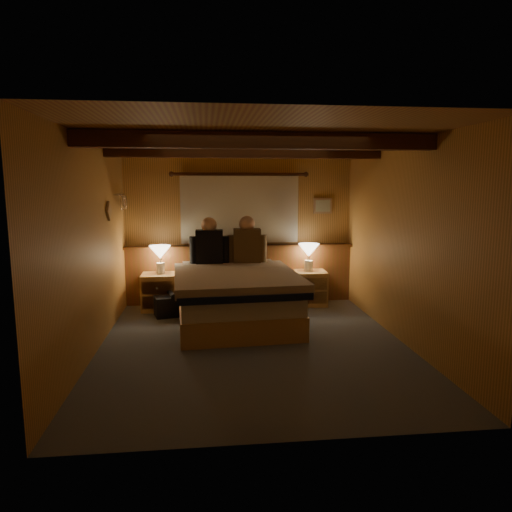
{
  "coord_description": "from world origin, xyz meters",
  "views": [
    {
      "loc": [
        -0.54,
        -5.17,
        1.87
      ],
      "look_at": [
        0.08,
        0.4,
        1.01
      ],
      "focal_mm": 32.0,
      "sensor_mm": 36.0,
      "label": 1
    }
  ],
  "objects": [
    {
      "name": "floor",
      "position": [
        0.0,
        0.0,
        0.0
      ],
      "size": [
        4.2,
        4.2,
        0.0
      ],
      "primitive_type": "plane",
      "color": "#4F545D",
      "rests_on": "ground"
    },
    {
      "name": "ceiling",
      "position": [
        0.0,
        0.0,
        2.4
      ],
      "size": [
        4.2,
        4.2,
        0.0
      ],
      "primitive_type": "plane",
      "rotation": [
        3.14,
        0.0,
        0.0
      ],
      "color": "#B58D44",
      "rests_on": "wall_back"
    },
    {
      "name": "wall_back",
      "position": [
        0.0,
        2.1,
        1.2
      ],
      "size": [
        3.6,
        0.0,
        3.6
      ],
      "primitive_type": "plane",
      "rotation": [
        1.57,
        0.0,
        0.0
      ],
      "color": "#D2954B",
      "rests_on": "floor"
    },
    {
      "name": "wall_left",
      "position": [
        -1.8,
        0.0,
        1.2
      ],
      "size": [
        0.0,
        4.2,
        4.2
      ],
      "primitive_type": "plane",
      "rotation": [
        1.57,
        0.0,
        1.57
      ],
      "color": "#D2954B",
      "rests_on": "floor"
    },
    {
      "name": "wall_right",
      "position": [
        1.8,
        0.0,
        1.2
      ],
      "size": [
        0.0,
        4.2,
        4.2
      ],
      "primitive_type": "plane",
      "rotation": [
        1.57,
        0.0,
        -1.57
      ],
      "color": "#D2954B",
      "rests_on": "floor"
    },
    {
      "name": "wall_front",
      "position": [
        0.0,
        -2.1,
        1.2
      ],
      "size": [
        3.6,
        0.0,
        3.6
      ],
      "primitive_type": "plane",
      "rotation": [
        -1.57,
        0.0,
        0.0
      ],
      "color": "#D2954B",
      "rests_on": "floor"
    },
    {
      "name": "wainscot",
      "position": [
        0.0,
        2.04,
        0.49
      ],
      "size": [
        3.6,
        0.23,
        0.94
      ],
      "color": "brown",
      "rests_on": "wall_back"
    },
    {
      "name": "curtain_window",
      "position": [
        0.0,
        2.03,
        1.52
      ],
      "size": [
        2.18,
        0.09,
        1.11
      ],
      "color": "#452511",
      "rests_on": "wall_back"
    },
    {
      "name": "ceiling_beams",
      "position": [
        0.0,
        0.15,
        2.31
      ],
      "size": [
        3.6,
        1.65,
        0.16
      ],
      "color": "#452511",
      "rests_on": "ceiling"
    },
    {
      "name": "coat_rail",
      "position": [
        -1.72,
        1.58,
        1.67
      ],
      "size": [
        0.05,
        0.55,
        0.24
      ],
      "color": "silver",
      "rests_on": "wall_left"
    },
    {
      "name": "framed_print",
      "position": [
        1.35,
        2.08,
        1.55
      ],
      "size": [
        0.3,
        0.04,
        0.25
      ],
      "color": "tan",
      "rests_on": "wall_back"
    },
    {
      "name": "bed",
      "position": [
        -0.15,
        0.94,
        0.37
      ],
      "size": [
        1.74,
        2.18,
        0.71
      ],
      "rotation": [
        0.0,
        0.0,
        0.06
      ],
      "color": "tan",
      "rests_on": "floor"
    },
    {
      "name": "nightstand_left",
      "position": [
        -1.27,
        1.72,
        0.28
      ],
      "size": [
        0.51,
        0.46,
        0.55
      ],
      "rotation": [
        0.0,
        0.0,
        0.01
      ],
      "color": "tan",
      "rests_on": "floor"
    },
    {
      "name": "nightstand_right",
      "position": [
        1.09,
        1.75,
        0.27
      ],
      "size": [
        0.51,
        0.46,
        0.54
      ],
      "rotation": [
        0.0,
        0.0,
        -0.05
      ],
      "color": "tan",
      "rests_on": "floor"
    },
    {
      "name": "lamp_left",
      "position": [
        -1.23,
        1.77,
        0.85
      ],
      "size": [
        0.33,
        0.33,
        0.42
      ],
      "color": "white",
      "rests_on": "nightstand_left"
    },
    {
      "name": "lamp_right",
      "position": [
        1.07,
        1.8,
        0.84
      ],
      "size": [
        0.33,
        0.33,
        0.43
      ],
      "color": "white",
      "rests_on": "nightstand_right"
    },
    {
      "name": "person_left",
      "position": [
        -0.49,
        1.68,
        1.0
      ],
      "size": [
        0.59,
        0.24,
        0.72
      ],
      "rotation": [
        0.0,
        0.0,
        -0.01
      ],
      "color": "black",
      "rests_on": "bed"
    },
    {
      "name": "person_right",
      "position": [
        0.08,
        1.71,
        1.0
      ],
      "size": [
        0.61,
        0.26,
        0.74
      ],
      "rotation": [
        0.0,
        0.0,
        -0.06
      ],
      "color": "#4D381E",
      "rests_on": "bed"
    },
    {
      "name": "duffel_bag",
      "position": [
        -1.05,
        1.36,
        0.15
      ],
      "size": [
        0.54,
        0.41,
        0.35
      ],
      "rotation": [
        0.0,
        0.0,
        0.27
      ],
      "color": "black",
      "rests_on": "floor"
    }
  ]
}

